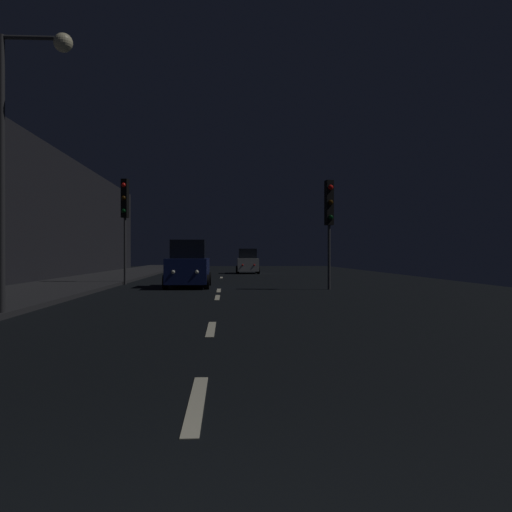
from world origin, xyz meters
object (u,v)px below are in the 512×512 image
traffic_light_far_left (125,207)px  traffic_light_far_right (329,211)px  car_approaching_headlights (188,266)px  car_distant_taillights (247,262)px  streetlamp_overhead (23,127)px

traffic_light_far_left → traffic_light_far_right: size_ratio=1.12×
traffic_light_far_left → car_approaching_headlights: traffic_light_far_left is taller
car_distant_taillights → traffic_light_far_left: bearing=156.8°
traffic_light_far_left → car_distant_taillights: (6.64, 15.50, -2.92)m
streetlamp_overhead → car_distant_taillights: size_ratio=1.73×
traffic_light_far_left → streetlamp_overhead: size_ratio=0.79×
traffic_light_far_right → car_distant_taillights: 20.04m
car_approaching_headlights → traffic_light_far_right: bearing=72.8°
car_distant_taillights → traffic_light_far_right: bearing=-172.2°
traffic_light_far_left → traffic_light_far_right: (9.33, -4.20, -0.46)m
streetlamp_overhead → traffic_light_far_right: bearing=48.2°
traffic_light_far_left → streetlamp_overhead: bearing=12.9°
car_distant_taillights → car_approaching_headlights: bearing=169.3°
traffic_light_far_left → car_approaching_headlights: (3.27, -2.33, -2.82)m
streetlamp_overhead → car_distant_taillights: streetlamp_overhead is taller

